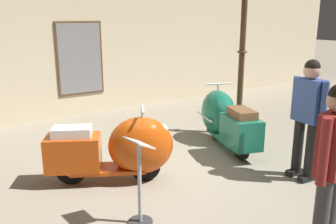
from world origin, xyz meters
The scene contains 8 objects.
ground_plane centered at (0.00, 0.00, 0.00)m, with size 60.00×60.00×0.00m, color gray.
showroom_back_wall centered at (0.00, 4.19, 1.97)m, with size 18.00×0.24×3.95m.
scooter_0 centered at (-0.58, 0.33, 0.49)m, with size 1.77×1.24×1.06m.
scooter_1 centered at (1.63, 0.66, 0.49)m, with size 1.02×1.84×1.08m.
lamppost centered at (2.33, 1.02, 1.50)m, with size 0.28×0.28×3.01m.
visitor_0 centered at (0.36, -2.20, 0.98)m, with size 0.56×0.33×1.69m.
visitor_1 centered at (1.65, -1.00, 0.99)m, with size 0.30×0.57×1.71m.
info_stanchion centered at (-0.88, -0.76, 0.42)m, with size 0.28×0.34×1.02m.
Camera 1 is at (-2.61, -3.96, 2.26)m, focal length 38.64 mm.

